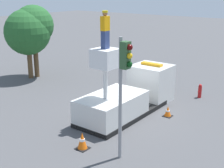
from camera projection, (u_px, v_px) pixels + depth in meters
name	position (u px, v px, depth m)	size (l,w,h in m)	color
ground_plane	(123.00, 115.00, 16.84)	(120.00, 120.00, 0.00)	#4C4C4F
bucket_truck	(130.00, 96.00, 17.03)	(6.80, 2.24, 3.85)	black
worker	(105.00, 30.00, 14.29)	(0.40, 0.26, 1.75)	navy
traffic_light_pole	(124.00, 75.00, 11.52)	(0.34, 0.57, 4.88)	gray
fire_hydrant	(200.00, 91.00, 19.43)	(0.46, 0.22, 0.87)	red
traffic_cone_rear	(82.00, 141.00, 13.20)	(0.52, 0.52, 0.75)	black
traffic_cone_curbside	(168.00, 112.00, 16.59)	(0.45, 0.45, 0.56)	black
tree_left_bg	(28.00, 32.00, 22.84)	(3.37, 3.37, 5.17)	brown
tree_right_bg	(34.00, 26.00, 23.04)	(2.96, 2.96, 5.43)	brown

